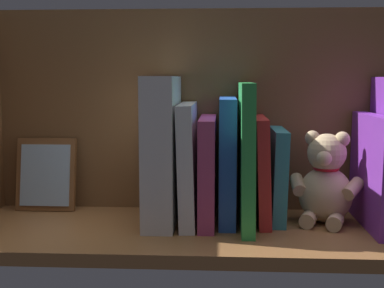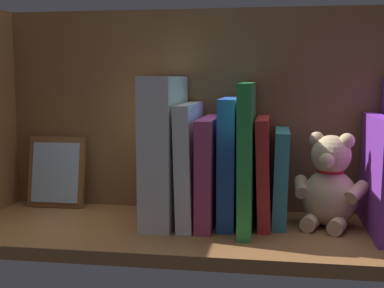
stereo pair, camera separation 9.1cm
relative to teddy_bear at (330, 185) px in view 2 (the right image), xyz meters
The scene contains 12 objects.
ground_plane 25.85cm from the teddy_bear, ahead, with size 85.64×31.87×2.20cm, color brown.
shelf_back_panel 28.88cm from the teddy_bear, 22.30° to the right, with size 85.64×1.50×39.69cm, color brown.
book_1 8.31cm from the teddy_bear, 167.33° to the left, with size 2.74×20.95×19.88cm, color purple.
teddy_bear is the anchor object (origin of this frame).
book_2 8.82cm from the teddy_bear, 10.27° to the right, with size 2.46×14.36×16.98cm, color teal.
book_3 11.86cm from the teddy_bear, ahead, with size 2.18×15.97×19.23cm, color red.
book_4 15.58cm from the teddy_bear, ahead, with size 2.28×20.88×25.47cm, color green.
book_5 18.30cm from the teddy_bear, ahead, with size 2.98×16.58×22.73cm, color blue.
book_6 21.59cm from the teddy_bear, ahead, with size 2.85×18.54×19.24cm, color #B23F72.
book_7 25.19cm from the teddy_bear, ahead, with size 2.73×18.51×21.71cm, color silver.
dictionary_thick_white 30.33cm from the teddy_bear, ahead, with size 5.48×18.95×26.60cm, color silver.
picture_frame_leaning 54.33cm from the teddy_bear, ahead, with size 11.76×4.05×14.49cm.
Camera 2 is at (-14.39, 89.73, 26.25)cm, focal length 48.91 mm.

